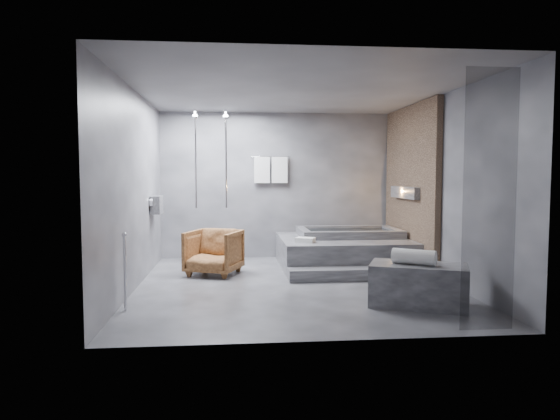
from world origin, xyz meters
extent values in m
plane|color=#323235|center=(0.00, 0.00, 0.00)|extent=(5.00, 5.00, 0.00)
cube|color=#545457|center=(0.00, 0.00, 2.80)|extent=(4.50, 5.00, 0.04)
cube|color=#3E3E43|center=(0.00, 2.50, 1.40)|extent=(4.50, 0.04, 2.80)
cube|color=#3E3E43|center=(0.00, -2.50, 1.40)|extent=(4.50, 0.04, 2.80)
cube|color=#3E3E43|center=(-2.25, 0.00, 1.40)|extent=(0.04, 5.00, 2.80)
cube|color=#3E3E43|center=(2.25, 0.00, 1.40)|extent=(0.04, 5.00, 2.80)
cube|color=#A17D5E|center=(2.19, 1.25, 1.40)|extent=(0.10, 2.40, 2.78)
cube|color=#FF9938|center=(2.11, 1.25, 1.30)|extent=(0.14, 1.20, 0.20)
cube|color=gray|center=(-2.16, 1.40, 1.10)|extent=(0.16, 0.42, 0.30)
imported|color=beige|center=(-2.15, 1.30, 1.05)|extent=(0.08, 0.08, 0.21)
imported|color=beige|center=(-2.15, 1.50, 1.03)|extent=(0.07, 0.07, 0.15)
cylinder|color=silver|center=(-1.00, 2.05, 1.90)|extent=(0.04, 0.04, 1.80)
cylinder|color=silver|center=(-1.55, 2.05, 1.90)|extent=(0.04, 0.04, 1.80)
cylinder|color=silver|center=(-0.15, 2.44, 1.95)|extent=(0.75, 0.02, 0.02)
cube|color=white|center=(-0.32, 2.42, 1.70)|extent=(0.30, 0.06, 0.50)
cube|color=white|center=(0.02, 2.42, 1.70)|extent=(0.30, 0.06, 0.50)
cylinder|color=silver|center=(-2.15, -1.20, 0.45)|extent=(0.04, 0.04, 0.90)
cube|color=black|center=(1.65, -2.45, 1.35)|extent=(0.55, 0.01, 2.60)
cube|color=#38383B|center=(1.05, 1.45, 0.25)|extent=(2.20, 2.00, 0.50)
cube|color=#38383B|center=(1.05, 0.27, 0.09)|extent=(2.20, 0.36, 0.18)
cube|color=#363638|center=(1.38, -1.32, 0.26)|extent=(1.30, 1.02, 0.51)
imported|color=#482712|center=(-1.19, 0.88, 0.36)|extent=(1.01, 1.02, 0.73)
cylinder|color=white|center=(1.31, -1.32, 0.61)|extent=(0.53, 0.45, 0.19)
cube|color=silver|center=(0.30, 0.89, 0.54)|extent=(0.36, 0.32, 0.08)
camera|label=1|loc=(-0.88, -7.15, 1.60)|focal=32.00mm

